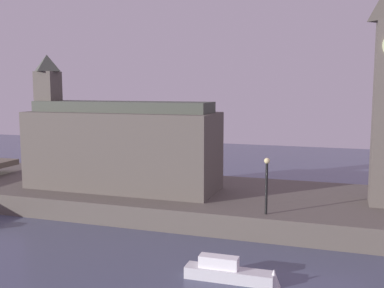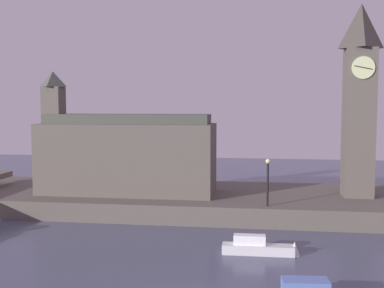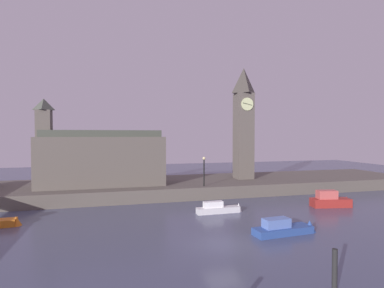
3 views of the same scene
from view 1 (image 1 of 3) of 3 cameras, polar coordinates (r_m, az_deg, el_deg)
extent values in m
cube|color=#5B544C|center=(34.11, 5.23, -7.34)|extent=(70.00, 12.00, 1.50)
cube|color=#5B544C|center=(35.24, -8.73, -0.79)|extent=(14.66, 5.18, 5.89)
cube|color=#5B544C|center=(38.47, -17.47, 1.97)|extent=(1.60, 1.60, 9.01)
pyramid|color=#474C42|center=(38.38, -17.77, 9.67)|extent=(1.76, 1.76, 1.32)
cube|color=#42473D|center=(34.93, -8.84, 4.65)|extent=(13.93, 3.11, 0.80)
cylinder|color=black|center=(28.25, 9.33, -5.61)|extent=(0.16, 0.16, 3.15)
sphere|color=#F2E099|center=(27.92, 9.41, -2.10)|extent=(0.36, 0.36, 0.36)
cube|color=silver|center=(22.82, 4.67, -16.06)|extent=(4.32, 0.99, 0.58)
cube|color=white|center=(22.72, 3.38, -14.58)|extent=(1.92, 0.67, 0.58)
cone|color=silver|center=(22.45, 10.24, -16.49)|extent=(0.83, 0.83, 1.08)
camera|label=2|loc=(9.08, -128.41, -6.85)|focal=44.19mm
camera|label=3|loc=(16.58, -96.80, -7.02)|focal=28.29mm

